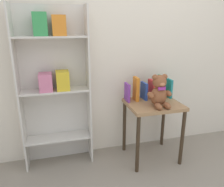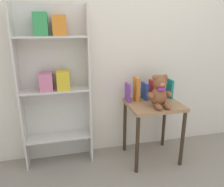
{
  "view_description": "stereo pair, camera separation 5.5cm",
  "coord_description": "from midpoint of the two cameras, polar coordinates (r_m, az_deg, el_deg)",
  "views": [
    {
      "loc": [
        -0.86,
        -0.98,
        1.49
      ],
      "look_at": [
        -0.29,
        1.14,
        0.81
      ],
      "focal_mm": 35.0,
      "sensor_mm": 36.0,
      "label": 1
    },
    {
      "loc": [
        -0.81,
        -0.99,
        1.49
      ],
      "look_at": [
        -0.29,
        1.14,
        0.81
      ],
      "focal_mm": 35.0,
      "sensor_mm": 36.0,
      "label": 2
    }
  ],
  "objects": [
    {
      "name": "bookshelf_side",
      "position": [
        2.35,
        -14.13,
        3.56
      ],
      "size": [
        0.72,
        0.24,
        1.69
      ],
      "color": "beige",
      "rests_on": "ground_plane"
    },
    {
      "name": "book_standing_teal",
      "position": [
        2.64,
        15.42,
        1.25
      ],
      "size": [
        0.03,
        0.14,
        0.22
      ],
      "primitive_type": "cube",
      "rotation": [
        0.0,
        0.0,
        -0.01
      ],
      "color": "teal",
      "rests_on": "display_table"
    },
    {
      "name": "book_standing_blue",
      "position": [
        2.52,
        9.11,
        0.62
      ],
      "size": [
        0.03,
        0.15,
        0.2
      ],
      "primitive_type": "cube",
      "rotation": [
        0.0,
        0.0,
        0.04
      ],
      "color": "#2D51B7",
      "rests_on": "display_table"
    },
    {
      "name": "teddy_bear",
      "position": [
        2.31,
        12.99,
        0.33
      ],
      "size": [
        0.26,
        0.24,
        0.34
      ],
      "color": "brown",
      "rests_on": "display_table"
    },
    {
      "name": "display_table",
      "position": [
        2.48,
        11.34,
        -4.99
      ],
      "size": [
        0.58,
        0.5,
        0.68
      ],
      "color": "#9E754C",
      "rests_on": "ground_plane"
    },
    {
      "name": "book_standing_red",
      "position": [
        2.57,
        11.16,
        1.06
      ],
      "size": [
        0.04,
        0.15,
        0.22
      ],
      "primitive_type": "cube",
      "rotation": [
        0.0,
        0.0,
        0.02
      ],
      "color": "red",
      "rests_on": "display_table"
    },
    {
      "name": "wall_back",
      "position": [
        2.57,
        5.35,
        11.9
      ],
      "size": [
        4.8,
        0.06,
        2.5
      ],
      "color": "silver",
      "rests_on": "ground_plane"
    },
    {
      "name": "book_standing_purple",
      "position": [
        2.44,
        4.72,
        0.29
      ],
      "size": [
        0.03,
        0.15,
        0.2
      ],
      "primitive_type": "cube",
      "rotation": [
        0.0,
        0.0,
        -0.02
      ],
      "color": "purple",
      "rests_on": "display_table"
    },
    {
      "name": "book_standing_green",
      "position": [
        2.6,
        13.35,
        1.67
      ],
      "size": [
        0.03,
        0.12,
        0.26
      ],
      "primitive_type": "cube",
      "rotation": [
        0.0,
        0.0,
        0.04
      ],
      "color": "#33934C",
      "rests_on": "display_table"
    },
    {
      "name": "book_standing_orange",
      "position": [
        2.46,
        7.04,
        1.15
      ],
      "size": [
        0.04,
        0.13,
        0.26
      ],
      "primitive_type": "cube",
      "rotation": [
        0.0,
        0.0,
        -0.04
      ],
      "color": "orange",
      "rests_on": "display_table"
    }
  ]
}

